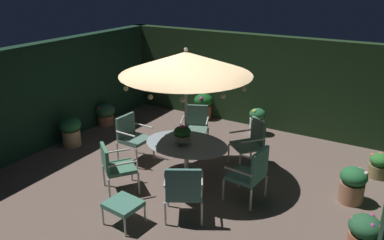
{
  "coord_description": "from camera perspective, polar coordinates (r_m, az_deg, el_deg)",
  "views": [
    {
      "loc": [
        3.46,
        -5.71,
        3.78
      ],
      "look_at": [
        -0.0,
        0.2,
        1.14
      ],
      "focal_mm": 35.41,
      "sensor_mm": 36.0,
      "label": 1
    }
  ],
  "objects": [
    {
      "name": "potted_plant_right_far",
      "position": [
        6.02,
        24.41,
        -15.6
      ],
      "size": [
        0.45,
        0.45,
        0.68
      ],
      "color": "#A8623F",
      "rests_on": "ground_plane"
    },
    {
      "name": "potted_plant_front_corner",
      "position": [
        8.4,
        26.32,
        -6.11
      ],
      "size": [
        0.37,
        0.37,
        0.49
      ],
      "color": "olive",
      "rests_on": "ground_plane"
    },
    {
      "name": "ground_plane",
      "position": [
        7.68,
        -0.75,
        -8.5
      ],
      "size": [
        7.62,
        7.07,
        0.02
      ],
      "primitive_type": "cube",
      "color": "brown"
    },
    {
      "name": "patio_chair_southeast",
      "position": [
        7.07,
        -11.58,
        -6.6
      ],
      "size": [
        0.79,
        0.79,
        0.93
      ],
      "color": "silver",
      "rests_on": "ground_plane"
    },
    {
      "name": "patio_chair_southwest",
      "position": [
        6.72,
        8.91,
        -7.72
      ],
      "size": [
        0.64,
        0.66,
        1.03
      ],
      "color": "beige",
      "rests_on": "ground_plane"
    },
    {
      "name": "potted_plant_back_left",
      "position": [
        10.35,
        -12.92,
        0.97
      ],
      "size": [
        0.52,
        0.52,
        0.59
      ],
      "color": "#AC6A49",
      "rests_on": "ground_plane"
    },
    {
      "name": "ottoman_footrest",
      "position": [
        6.28,
        -10.31,
        -12.48
      ],
      "size": [
        0.58,
        0.53,
        0.4
      ],
      "color": "beige",
      "rests_on": "ground_plane"
    },
    {
      "name": "patio_chair_northeast",
      "position": [
        8.7,
        0.5,
        -0.72
      ],
      "size": [
        0.79,
        0.79,
        0.97
      ],
      "color": "beige",
      "rests_on": "ground_plane"
    },
    {
      "name": "potted_plant_left_near",
      "position": [
        9.28,
        -17.79,
        -1.49
      ],
      "size": [
        0.5,
        0.5,
        0.7
      ],
      "color": "tan",
      "rests_on": "ground_plane"
    },
    {
      "name": "patio_chair_south",
      "position": [
        6.15,
        -1.26,
        -10.37
      ],
      "size": [
        0.8,
        0.78,
        1.01
      ],
      "color": "silver",
      "rests_on": "ground_plane"
    },
    {
      "name": "patio_dining_table",
      "position": [
        7.38,
        -0.85,
        -4.34
      ],
      "size": [
        1.69,
        1.25,
        0.74
      ],
      "color": "silver",
      "rests_on": "ground_plane"
    },
    {
      "name": "potted_plant_back_right",
      "position": [
        9.63,
        9.77,
        -0.05
      ],
      "size": [
        0.41,
        0.41,
        0.68
      ],
      "color": "silver",
      "rests_on": "ground_plane"
    },
    {
      "name": "patio_chair_north",
      "position": [
        7.93,
        8.88,
        -3.03
      ],
      "size": [
        0.79,
        0.79,
        1.01
      ],
      "color": "beige",
      "rests_on": "ground_plane"
    },
    {
      "name": "potted_plant_back_center",
      "position": [
        10.57,
        1.72,
        2.26
      ],
      "size": [
        0.52,
        0.52,
        0.7
      ],
      "color": "#A55C3F",
      "rests_on": "ground_plane"
    },
    {
      "name": "centerpiece_planter",
      "position": [
        7.17,
        -1.45,
        -2.06
      ],
      "size": [
        0.32,
        0.32,
        0.41
      ],
      "color": "#8A6452",
      "rests_on": "patio_dining_table"
    },
    {
      "name": "patio_chair_east",
      "position": [
        8.19,
        -9.11,
        -2.17
      ],
      "size": [
        0.59,
        0.62,
        0.99
      ],
      "color": "beige",
      "rests_on": "ground_plane"
    },
    {
      "name": "patio_umbrella",
      "position": [
        6.83,
        -0.93,
        8.52
      ],
      "size": [
        2.42,
        2.42,
        2.58
      ],
      "color": "silver",
      "rests_on": "ground_plane"
    },
    {
      "name": "hedge_backdrop_left",
      "position": [
        9.49,
        -20.12,
        3.94
      ],
      "size": [
        0.3,
        7.07,
        2.39
      ],
      "primitive_type": "cube",
      "color": "#142F20",
      "rests_on": "ground_plane"
    },
    {
      "name": "potted_plant_left_far",
      "position": [
        7.29,
        23.03,
        -8.85
      ],
      "size": [
        0.46,
        0.46,
        0.66
      ],
      "color": "#A46D50",
      "rests_on": "ground_plane"
    },
    {
      "name": "hedge_backdrop_rear",
      "position": [
        10.07,
        9.25,
        5.91
      ],
      "size": [
        7.62,
        0.3,
        2.39
      ],
      "primitive_type": "cube",
      "color": "#1B3018",
      "rests_on": "ground_plane"
    }
  ]
}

